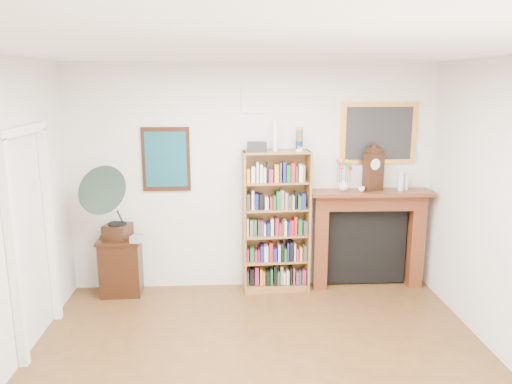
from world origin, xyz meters
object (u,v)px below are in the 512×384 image
cd_stack (136,239)px  bottle_right (406,182)px  fireplace (368,229)px  flower_vase (343,185)px  mantel_clock (373,170)px  bookshelf (276,214)px  bottle_left (401,181)px  side_cabinet (121,267)px  gramophone (112,199)px  teacup (362,189)px

cd_stack → bottle_right: bottle_right is taller
fireplace → flower_vase: size_ratio=10.30×
mantel_clock → bookshelf: bearing=160.1°
bottle_left → bottle_right: (0.08, 0.05, -0.02)m
cd_stack → bottle_left: size_ratio=0.50×
side_cabinet → flower_vase: size_ratio=4.87×
side_cabinet → bottle_right: bottle_right is taller
bottle_left → mantel_clock: bearing=174.3°
cd_stack → bottle_left: 3.27m
side_cabinet → gramophone: size_ratio=0.76×
fireplace → mantel_clock: mantel_clock is taller
bookshelf → flower_vase: 0.90m
bottle_left → flower_vase: bearing=176.8°
fireplace → mantel_clock: (0.02, -0.04, 0.77)m
bookshelf → gramophone: bearing=-179.0°
gramophone → cd_stack: size_ratio=7.83×
gramophone → cd_stack: (0.25, -0.01, -0.49)m
cd_stack → bottle_right: 3.35m
gramophone → bottle_right: gramophone is taller
fireplace → bottle_right: bottle_right is taller
side_cabinet → cd_stack: size_ratio=5.91×
mantel_clock → bottle_left: bearing=-26.4°
bottle_left → bookshelf: bearing=179.4°
bookshelf → side_cabinet: bookshelf is taller
bookshelf → fireplace: size_ratio=1.35×
fireplace → bottle_left: size_ratio=6.26×
flower_vase → fireplace: bearing=5.4°
teacup → bottle_right: 0.59m
teacup → bottle_left: size_ratio=0.33×
bottle_left → bottle_right: size_ratio=1.20×
side_cabinet → gramophone: (-0.02, -0.13, 0.88)m
flower_vase → bottle_right: bearing=0.8°
bookshelf → bottle_right: 1.66m
side_cabinet → teacup: (2.94, -0.01, 0.94)m
cd_stack → teacup: 2.77m
gramophone → flower_vase: size_ratio=6.44×
gramophone → mantel_clock: bearing=17.8°
side_cabinet → bottle_left: size_ratio=2.96×
bookshelf → bottle_left: bookshelf is taller
fireplace → cd_stack: fireplace is taller
fireplace → gramophone: size_ratio=1.60×
gramophone → mantel_clock: (3.12, 0.19, 0.28)m
cd_stack → flower_vase: bearing=4.7°
gramophone → side_cabinet: bearing=95.4°
fireplace → flower_vase: bearing=-173.5°
side_cabinet → bottle_left: (3.44, 0.03, 1.03)m
side_cabinet → teacup: teacup is taller
side_cabinet → fireplace: 3.10m
cd_stack → flower_vase: (2.50, 0.20, 0.59)m
bookshelf → bottle_left: 1.58m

